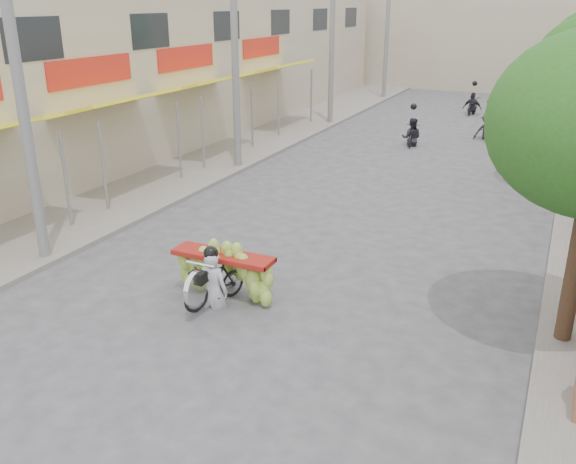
{
  "coord_description": "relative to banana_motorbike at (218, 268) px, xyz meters",
  "views": [
    {
      "loc": [
        4.94,
        -6.26,
        5.52
      ],
      "look_at": [
        0.07,
        4.32,
        1.1
      ],
      "focal_mm": 38.0,
      "sensor_mm": 36.0,
      "label": 1
    }
  ],
  "objects": [
    {
      "name": "bg_motorbike_a",
      "position": [
        0.03,
        15.18,
        0.08
      ],
      "size": [
        0.85,
        1.47,
        1.95
      ],
      "color": "black",
      "rests_on": "ground"
    },
    {
      "name": "far_building",
      "position": [
        0.77,
        35.09,
        2.8
      ],
      "size": [
        20.0,
        6.0,
        7.0
      ],
      "primitive_type": "cube",
      "color": "#B5A98F",
      "rests_on": "ground"
    },
    {
      "name": "ground",
      "position": [
        0.77,
        -2.91,
        -0.7
      ],
      "size": [
        120.0,
        120.0,
        0.0
      ],
      "primitive_type": "plane",
      "color": "#535257",
      "rests_on": "ground"
    },
    {
      "name": "bg_motorbike_c",
      "position": [
        1.11,
        23.7,
        0.12
      ],
      "size": [
        1.02,
        1.55,
        1.95
      ],
      "color": "black",
      "rests_on": "ground"
    },
    {
      "name": "shophouse_row_left",
      "position": [
        -11.21,
        11.06,
        2.3
      ],
      "size": [
        9.77,
        40.0,
        6.0
      ],
      "color": "#B5A98F",
      "rests_on": "ground"
    },
    {
      "name": "utility_pole_mid",
      "position": [
        -4.63,
        9.09,
        3.33
      ],
      "size": [
        0.6,
        0.24,
        8.0
      ],
      "color": "slate",
      "rests_on": "ground"
    },
    {
      "name": "utility_pole_near",
      "position": [
        -4.63,
        0.09,
        3.33
      ],
      "size": [
        0.6,
        0.24,
        8.0
      ],
      "color": "slate",
      "rests_on": "ground"
    },
    {
      "name": "banana_motorbike",
      "position": [
        0.0,
        0.0,
        0.0
      ],
      "size": [
        2.2,
        1.76,
        2.08
      ],
      "color": "black",
      "rests_on": "ground"
    },
    {
      "name": "utility_pole_back",
      "position": [
        -4.63,
        27.09,
        3.33
      ],
      "size": [
        0.6,
        0.24,
        8.0
      ],
      "color": "slate",
      "rests_on": "ground"
    },
    {
      "name": "bg_motorbike_b",
      "position": [
        2.65,
        17.67,
        0.18
      ],
      "size": [
        1.14,
        1.56,
        1.95
      ],
      "color": "black",
      "rests_on": "ground"
    },
    {
      "name": "sidewalk_left",
      "position": [
        -6.23,
        12.09,
        -0.64
      ],
      "size": [
        4.0,
        60.0,
        0.12
      ],
      "primitive_type": "cube",
      "color": "gray",
      "rests_on": "ground"
    },
    {
      "name": "utility_pole_far",
      "position": [
        -4.63,
        18.09,
        3.33
      ],
      "size": [
        0.6,
        0.24,
        8.0
      ],
      "color": "slate",
      "rests_on": "ground"
    }
  ]
}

